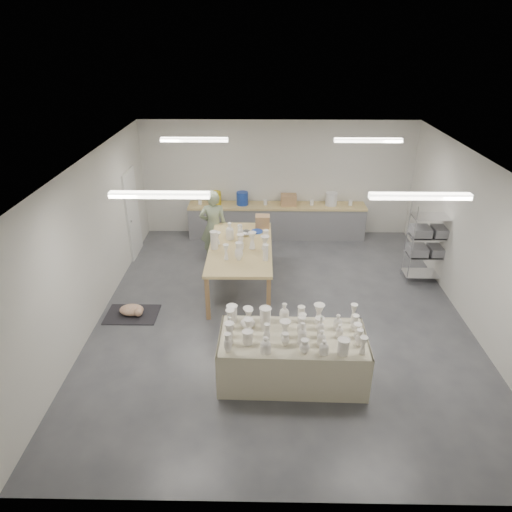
{
  "coord_description": "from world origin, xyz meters",
  "views": [
    {
      "loc": [
        -0.36,
        -7.51,
        5.01
      ],
      "look_at": [
        -0.49,
        0.4,
        1.05
      ],
      "focal_mm": 32.0,
      "sensor_mm": 36.0,
      "label": 1
    }
  ],
  "objects_px": {
    "potter": "(213,227)",
    "red_stool": "(216,245)",
    "work_table": "(242,245)",
    "drying_table": "(291,355)"
  },
  "relations": [
    {
      "from": "drying_table",
      "to": "work_table",
      "type": "xyz_separation_m",
      "value": [
        -0.9,
        2.91,
        0.52
      ]
    },
    {
      "from": "work_table",
      "to": "potter",
      "type": "relative_size",
      "value": 1.47
    },
    {
      "from": "work_table",
      "to": "red_stool",
      "type": "xyz_separation_m",
      "value": [
        -0.72,
        1.44,
        -0.68
      ]
    },
    {
      "from": "drying_table",
      "to": "potter",
      "type": "bearing_deg",
      "value": 112.74
    },
    {
      "from": "potter",
      "to": "red_stool",
      "type": "xyz_separation_m",
      "value": [
        -0.0,
        0.27,
        -0.59
      ]
    },
    {
      "from": "work_table",
      "to": "red_stool",
      "type": "distance_m",
      "value": 1.75
    },
    {
      "from": "work_table",
      "to": "potter",
      "type": "height_order",
      "value": "potter"
    },
    {
      "from": "potter",
      "to": "red_stool",
      "type": "relative_size",
      "value": 3.91
    },
    {
      "from": "potter",
      "to": "red_stool",
      "type": "height_order",
      "value": "potter"
    },
    {
      "from": "red_stool",
      "to": "work_table",
      "type": "bearing_deg",
      "value": -63.63
    }
  ]
}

